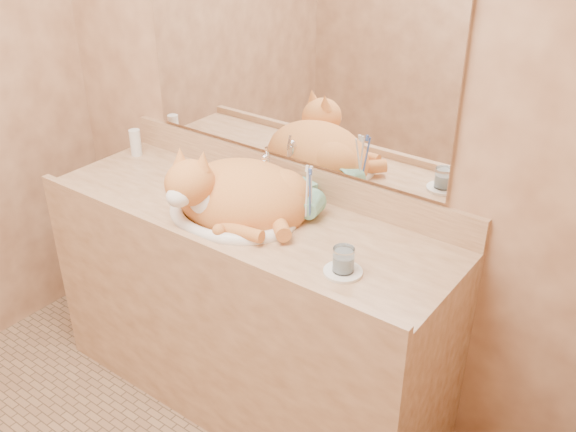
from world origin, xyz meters
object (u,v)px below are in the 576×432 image
Objects in this scene: vanity_counter at (247,309)px; cat at (236,192)px; sink_basin at (232,195)px; toothbrush_cup at (308,213)px; soap_dispenser at (284,187)px; water_glass at (343,260)px.

vanity_counter is 3.27× the size of cat.
toothbrush_cup is at bearing 13.98° from sink_basin.
cat reaches higher than soap_dispenser.
soap_dispenser is 2.36× the size of water_glass.
cat reaches higher than water_glass.
soap_dispenser is 0.45m from water_glass.
toothbrush_cup reaches higher than water_glass.
soap_dispenser is at bearing 150.43° from water_glass.
toothbrush_cup is (0.26, 0.09, -0.03)m from sink_basin.
sink_basin is 4.81× the size of toothbrush_cup.
cat is 0.17m from soap_dispenser.
cat is 0.52m from water_glass.
sink_basin is 2.62× the size of soap_dispenser.
soap_dispenser is at bearing 49.49° from vanity_counter.
cat is 0.27m from toothbrush_cup.
water_glass is at bearing -15.04° from sink_basin.
toothbrush_cup is 0.31m from water_glass.
sink_basin is 0.02m from cat.
toothbrush_cup is 1.29× the size of water_glass.
vanity_counter is 20.24× the size of water_glass.
vanity_counter is 0.50m from sink_basin.
soap_dispenser is (0.13, 0.14, 0.02)m from sink_basin.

